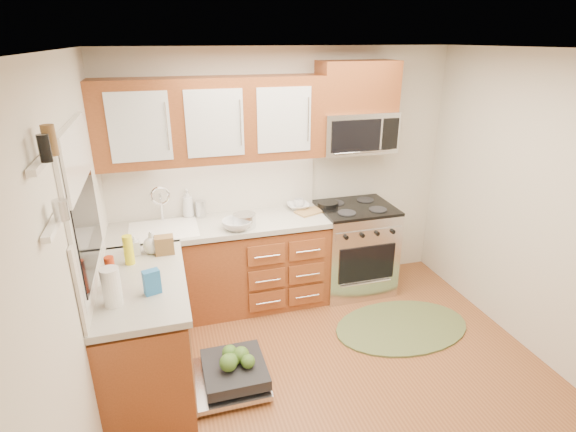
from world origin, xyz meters
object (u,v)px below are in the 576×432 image
object	(u,v)px
range	(354,248)
stock_pot	(244,220)
dishwasher	(230,375)
bowl_a	(298,206)
microwave	(356,132)
rug	(401,327)
sink	(165,242)
upper_cabinets	(212,120)
cutting_board	(310,212)
paper_towel_roll	(112,287)
skillet	(328,204)
cup	(299,203)
bowl_b	(237,225)

from	to	relation	value
range	stock_pot	size ratio (longest dim) A/B	4.48
range	dishwasher	bearing A→B (deg)	-143.73
range	bowl_a	bearing A→B (deg)	163.57
microwave	bowl_a	size ratio (longest dim) A/B	3.36
rug	stock_pot	bearing A→B (deg)	153.24
microwave	sink	bearing A→B (deg)	-176.15
upper_cabinets	cutting_board	xyz separation A→B (m)	(0.91, -0.12, -0.94)
sink	paper_towel_roll	distance (m)	1.27
microwave	skillet	world-z (taller)	microwave
upper_cabinets	cutting_board	size ratio (longest dim) A/B	7.52
cup	dishwasher	bearing A→B (deg)	-126.18
sink	bowl_b	world-z (taller)	bowl_b
cutting_board	bowl_a	xyz separation A→B (m)	(-0.08, 0.14, 0.02)
cutting_board	cup	distance (m)	0.20
range	skillet	bearing A→B (deg)	160.33
dishwasher	paper_towel_roll	distance (m)	1.21
microwave	bowl_a	distance (m)	0.95
bowl_a	dishwasher	bearing A→B (deg)	-126.54
dishwasher	bowl_b	world-z (taller)	bowl_b
rug	bowl_a	size ratio (longest dim) A/B	5.73
bowl_b	cup	world-z (taller)	bowl_b
stock_pot	paper_towel_roll	bearing A→B (deg)	-135.78
rug	stock_pot	size ratio (longest dim) A/B	6.12
upper_cabinets	dishwasher	xyz separation A→B (m)	(-0.13, -1.27, -1.77)
rug	stock_pot	xyz separation A→B (m)	(-1.35, 0.68, 0.98)
microwave	bowl_b	size ratio (longest dim) A/B	2.73
microwave	rug	distance (m)	1.94
microwave	bowl_a	world-z (taller)	microwave
upper_cabinets	paper_towel_roll	distance (m)	1.80
upper_cabinets	range	xyz separation A→B (m)	(1.41, -0.15, -1.40)
range	skillet	distance (m)	0.58
dishwasher	rug	world-z (taller)	dishwasher
skillet	sink	bearing A→B (deg)	-176.18
rug	cutting_board	distance (m)	1.42
range	stock_pot	bearing A→B (deg)	-172.88
bowl_b	range	bearing A→B (deg)	8.05
microwave	rug	xyz separation A→B (m)	(0.15, -0.95, -1.69)
dishwasher	cutting_board	size ratio (longest dim) A/B	2.57
upper_cabinets	bowl_b	bearing A→B (deg)	-67.93
microwave	range	bearing A→B (deg)	-90.00
paper_towel_roll	bowl_b	distance (m)	1.44
paper_towel_roll	microwave	bearing A→B (deg)	30.09
rug	skillet	size ratio (longest dim) A/B	5.85
cutting_board	bowl_b	size ratio (longest dim) A/B	0.98
upper_cabinets	bowl_a	xyz separation A→B (m)	(0.83, 0.03, -0.92)
cup	paper_towel_roll	bearing A→B (deg)	-140.56
skillet	stock_pot	size ratio (longest dim) A/B	1.05
upper_cabinets	range	size ratio (longest dim) A/B	2.16
skillet	rug	bearing A→B (deg)	-65.20
upper_cabinets	sink	bearing A→B (deg)	-163.55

